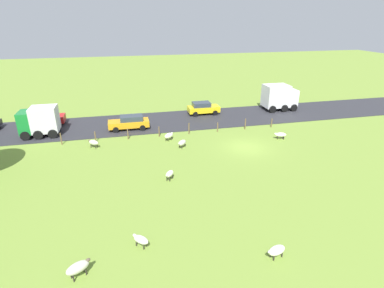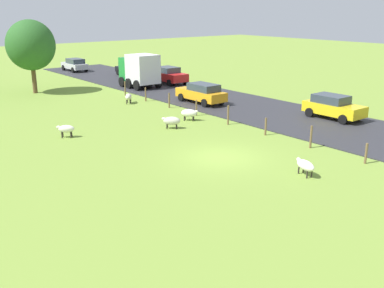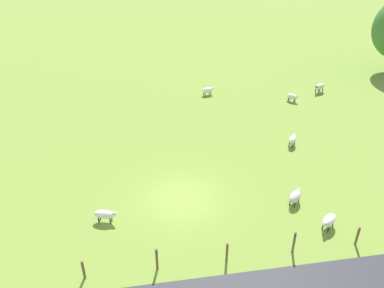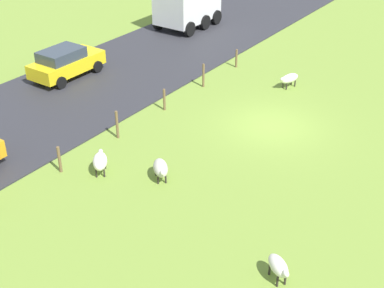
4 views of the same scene
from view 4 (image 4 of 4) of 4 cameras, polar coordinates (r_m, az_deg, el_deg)
ground_plane at (r=24.69m, az=8.41°, el=1.90°), size 160.00×160.00×0.00m
road_strip at (r=29.87m, az=-8.69°, el=7.08°), size 8.00×80.00×0.06m
sheep_0 at (r=20.46m, az=-3.36°, el=-2.57°), size 1.17×1.15×0.78m
sheep_2 at (r=21.12m, az=-9.73°, el=-1.81°), size 1.13×1.20×0.80m
sheep_6 at (r=16.34m, az=9.16°, el=-12.69°), size 1.05×0.94×0.76m
sheep_7 at (r=28.55m, az=10.29°, el=6.85°), size 0.78×1.31×0.73m
fence_post_0 at (r=30.80m, az=4.73°, el=9.05°), size 0.12×0.12×1.06m
fence_post_1 at (r=28.12m, az=1.22°, el=7.29°), size 0.12×0.12×1.27m
fence_post_2 at (r=25.69m, az=-2.96°, el=4.73°), size 0.12×0.12×1.09m
fence_post_3 at (r=23.40m, az=-7.96°, el=2.06°), size 0.12×0.12×1.29m
fence_post_4 at (r=21.47m, az=-13.89°, el=-1.60°), size 0.12×0.12×1.13m
truck_0 at (r=37.09m, az=-0.58°, el=15.00°), size 2.85×4.45×3.46m
car_2 at (r=29.92m, az=-13.27°, el=8.45°), size 2.01×4.15×1.62m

